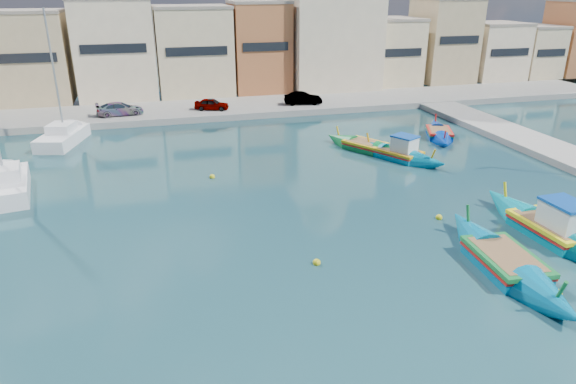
{
  "coord_description": "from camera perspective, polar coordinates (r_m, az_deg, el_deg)",
  "views": [
    {
      "loc": [
        -11.14,
        -18.92,
        11.83
      ],
      "look_at": [
        -4.27,
        6.0,
        1.4
      ],
      "focal_mm": 32.0,
      "sensor_mm": 36.0,
      "label": 1
    }
  ],
  "objects": [
    {
      "name": "luzzu_blue_cabin",
      "position": [
        38.52,
        12.21,
        4.11
      ],
      "size": [
        5.46,
        7.87,
        2.8
      ],
      "color": "#007AA0",
      "rests_on": "ground"
    },
    {
      "name": "ground",
      "position": [
        24.94,
        13.34,
        -6.99
      ],
      "size": [
        160.0,
        160.0,
        0.0
      ],
      "primitive_type": "plane",
      "color": "#112B35",
      "rests_on": "ground"
    },
    {
      "name": "luzzu_blue_south",
      "position": [
        25.06,
        22.97,
        -7.34
      ],
      "size": [
        3.12,
        10.04,
        2.85
      ],
      "color": "#00719F",
      "rests_on": "ground"
    },
    {
      "name": "luzzu_cyan_mid",
      "position": [
        45.1,
        16.44,
        6.18
      ],
      "size": [
        4.76,
        7.92,
        2.31
      ],
      "color": "#0033AB",
      "rests_on": "ground"
    },
    {
      "name": "parked_cars",
      "position": [
        50.81,
        -9.42,
        9.6
      ],
      "size": [
        21.91,
        2.34,
        1.25
      ],
      "color": "#4C1919",
      "rests_on": "north_quay"
    },
    {
      "name": "luzzu_turquoise_cabin",
      "position": [
        29.12,
        27.29,
        -3.76
      ],
      "size": [
        2.53,
        10.27,
        3.28
      ],
      "color": "#008CA1",
      "rests_on": "ground"
    },
    {
      "name": "church_block",
      "position": [
        62.69,
        4.55,
        18.78
      ],
      "size": [
        10.0,
        10.0,
        19.1
      ],
      "color": "beige",
      "rests_on": "ground"
    },
    {
      "name": "north_townhouses",
      "position": [
        61.33,
        1.63,
        15.56
      ],
      "size": [
        83.2,
        7.87,
        10.19
      ],
      "color": "beige",
      "rests_on": "ground"
    },
    {
      "name": "yacht_north",
      "position": [
        46.65,
        -22.91,
        6.1
      ],
      "size": [
        4.45,
        8.68,
        11.16
      ],
      "color": "white",
      "rests_on": "ground"
    },
    {
      "name": "yacht_midnorth",
      "position": [
        37.1,
        -28.74,
        1.35
      ],
      "size": [
        3.86,
        8.76,
        12.0
      ],
      "color": "white",
      "rests_on": "ground"
    },
    {
      "name": "mooring_buoys",
      "position": [
        29.71,
        12.56,
        -1.88
      ],
      "size": [
        20.37,
        22.8,
        0.36
      ],
      "color": "yellow",
      "rests_on": "ground"
    },
    {
      "name": "luzzu_green",
      "position": [
        40.2,
        8.51,
        4.99
      ],
      "size": [
        5.5,
        7.5,
        2.38
      ],
      "color": "#0B7534",
      "rests_on": "ground"
    },
    {
      "name": "north_quay",
      "position": [
        53.38,
        -3.05,
        9.47
      ],
      "size": [
        80.0,
        8.0,
        0.6
      ],
      "primitive_type": "cube",
      "color": "gray",
      "rests_on": "ground"
    }
  ]
}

